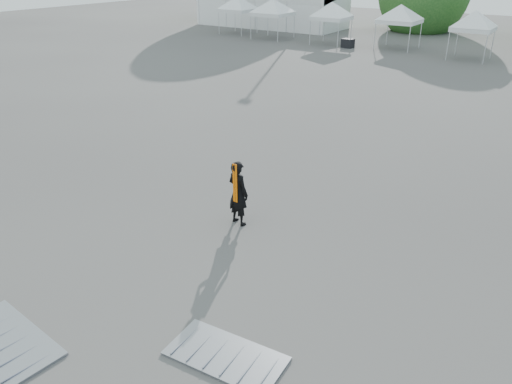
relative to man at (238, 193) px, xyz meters
The scene contains 10 objects.
ground 1.79m from the man, 90.44° to the left, with size 120.00×120.00×0.00m, color #474442.
marquee 42.67m from the man, 121.06° to the left, with size 15.00×6.25×4.23m.
tent_b 34.16m from the man, 120.56° to the left, with size 4.22×4.22×3.88m.
tent_c 31.57m from the man, 111.65° to the left, with size 3.85×3.85×3.88m.
tent_d 30.91m from the man, 101.72° to the left, with size 4.12×4.12×3.88m.
tent_e 28.74m from the man, 90.94° to the left, with size 3.76×3.76×3.88m.
man is the anchor object (origin of this frame).
barrier_left 6.44m from the man, 98.51° to the right, with size 2.54×1.46×0.08m.
barrier_mid 5.16m from the man, 56.98° to the right, with size 2.24×1.25×0.07m.
crate_west 30.10m from the man, 108.76° to the left, with size 0.90×0.70×0.70m, color black.
Camera 1 is at (7.11, -11.27, 6.64)m, focal length 35.00 mm.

